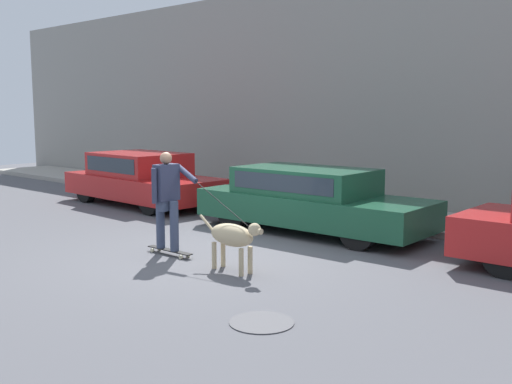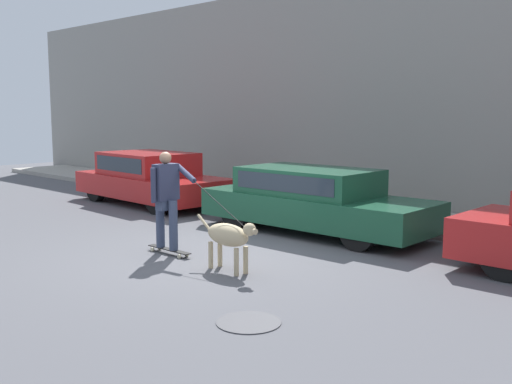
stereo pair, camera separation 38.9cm
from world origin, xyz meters
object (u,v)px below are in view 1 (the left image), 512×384
Objects in this scene: dog at (233,236)px; skateboarder at (167,197)px; parked_car_0 at (142,179)px; parked_car_1 at (311,200)px.

skateboarder is (-1.48, 0.04, 0.42)m from dog.
dog is at bearing -24.68° from parked_car_0.
parked_car_0 is 6.69m from dog.
dog is 1.54m from skateboarder.
parked_car_0 is at bearing 145.89° from skateboarder.
parked_car_0 is at bearing 178.61° from parked_car_1.
parked_car_1 is 3.14m from dog.
parked_car_1 is at bearing 77.68° from skateboarder.
parked_car_0 is 0.96× the size of parked_car_1.
parked_car_0 is at bearing 156.09° from dog.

